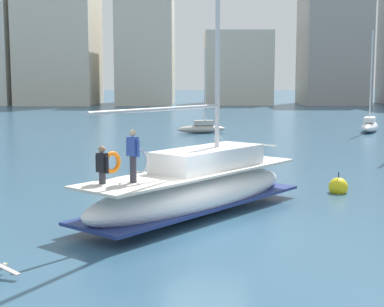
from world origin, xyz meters
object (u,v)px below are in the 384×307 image
mooring_buoy (335,187)px  main_sailboat (194,187)px  moored_sloop_near (367,125)px  moored_catamaran (199,127)px

mooring_buoy → main_sailboat: bearing=-147.5°
moored_sloop_near → moored_catamaran: bearing=-175.4°
moored_sloop_near → moored_catamaran: size_ratio=1.23×
moored_catamaran → mooring_buoy: 25.75m
moored_catamaran → mooring_buoy: moored_catamaran is taller
main_sailboat → moored_catamaran: bearing=88.7°
main_sailboat → moored_catamaran: 28.90m
mooring_buoy → moored_sloop_near: bearing=70.7°
main_sailboat → mooring_buoy: bearing=32.5°
main_sailboat → moored_catamaran: size_ratio=1.88×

